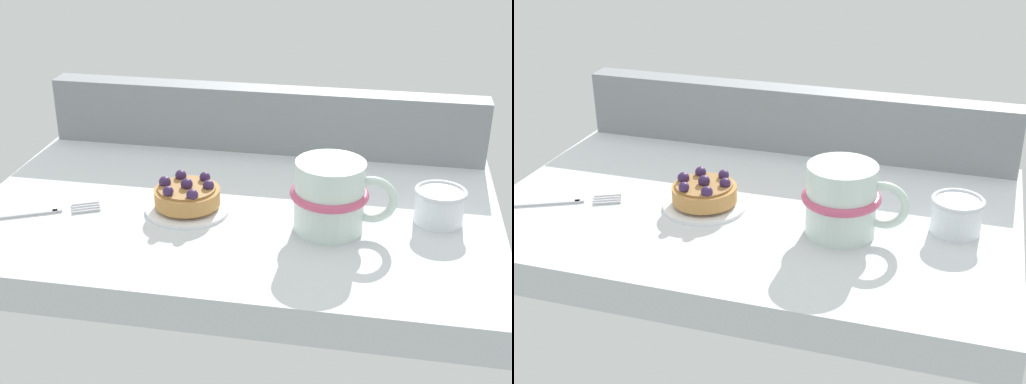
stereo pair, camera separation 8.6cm
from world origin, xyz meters
TOP-DOWN VIEW (x-y plane):
  - ground_plane at (0.00, 0.00)cm, footprint 66.17×43.30cm
  - window_rail_back at (0.00, 19.57)cm, footprint 64.84×4.16cm
  - dessert_plate at (-5.76, -2.64)cm, footprint 10.62×10.62cm
  - raspberry_tart at (-5.78, -2.63)cm, footprint 8.23×8.23cm
  - coffee_mug at (12.35, -4.36)cm, footprint 12.61×9.34cm
  - dessert_fork at (-24.68, -7.54)cm, footprint 16.43×9.03cm
  - sugar_bowl at (25.15, 0.25)cm, footprint 6.39×6.39cm

SIDE VIEW (x-z plane):
  - ground_plane at x=0.00cm, z-range -4.39..0.00cm
  - dessert_fork at x=-24.68cm, z-range 0.00..0.60cm
  - dessert_plate at x=-5.76cm, z-range -0.03..0.90cm
  - raspberry_tart at x=-5.78cm, z-range 0.50..3.96cm
  - sugar_bowl at x=25.15cm, z-range 0.15..4.49cm
  - coffee_mug at x=12.35cm, z-range 0.04..8.76cm
  - window_rail_back at x=0.00cm, z-range 0.00..9.63cm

